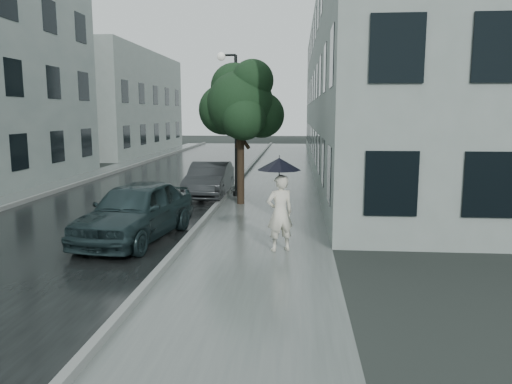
# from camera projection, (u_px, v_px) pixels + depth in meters

# --- Properties ---
(ground) EXTENTS (120.00, 120.00, 0.00)m
(ground) POSITION_uv_depth(u_px,v_px,m) (241.00, 267.00, 10.46)
(ground) COLOR black
(ground) RESTS_ON ground
(sidewalk) EXTENTS (3.50, 60.00, 0.01)m
(sidewalk) POSITION_uv_depth(u_px,v_px,m) (277.00, 185.00, 22.25)
(sidewalk) COLOR slate
(sidewalk) RESTS_ON ground
(kerb_near) EXTENTS (0.15, 60.00, 0.15)m
(kerb_near) POSITION_uv_depth(u_px,v_px,m) (236.00, 183.00, 22.39)
(kerb_near) COLOR slate
(kerb_near) RESTS_ON ground
(asphalt_road) EXTENTS (6.85, 60.00, 0.00)m
(asphalt_road) POSITION_uv_depth(u_px,v_px,m) (160.00, 184.00, 22.69)
(asphalt_road) COLOR black
(asphalt_road) RESTS_ON ground
(kerb_far) EXTENTS (0.15, 60.00, 0.15)m
(kerb_far) POSITION_uv_depth(u_px,v_px,m) (85.00, 181.00, 22.96)
(kerb_far) COLOR slate
(kerb_far) RESTS_ON ground
(sidewalk_far) EXTENTS (1.70, 60.00, 0.01)m
(sidewalk_far) POSITION_uv_depth(u_px,v_px,m) (66.00, 183.00, 23.05)
(sidewalk_far) COLOR #4C5451
(sidewalk_far) RESTS_ON ground
(building_near) EXTENTS (7.02, 36.00, 9.00)m
(building_near) POSITION_uv_depth(u_px,v_px,m) (374.00, 90.00, 28.50)
(building_near) COLOR gray
(building_near) RESTS_ON ground
(building_far_b) EXTENTS (7.02, 18.00, 8.00)m
(building_far_b) POSITION_uv_depth(u_px,v_px,m) (114.00, 103.00, 40.48)
(building_far_b) COLOR gray
(building_far_b) RESTS_ON ground
(pedestrian) EXTENTS (0.77, 0.66, 1.79)m
(pedestrian) POSITION_uv_depth(u_px,v_px,m) (280.00, 213.00, 11.56)
(pedestrian) COLOR silver
(pedestrian) RESTS_ON sidewalk
(umbrella) EXTENTS (1.16, 1.16, 1.30)m
(umbrella) POSITION_uv_depth(u_px,v_px,m) (279.00, 164.00, 11.36)
(umbrella) COLOR black
(umbrella) RESTS_ON ground
(street_tree) EXTENTS (3.03, 2.75, 4.99)m
(street_tree) POSITION_uv_depth(u_px,v_px,m) (241.00, 104.00, 17.26)
(street_tree) COLOR #332619
(street_tree) RESTS_ON ground
(lamp_post) EXTENTS (0.85, 0.34, 5.44)m
(lamp_post) POSITION_uv_depth(u_px,v_px,m) (232.00, 115.00, 18.95)
(lamp_post) COLOR black
(lamp_post) RESTS_ON ground
(car_near) EXTENTS (2.41, 4.60, 1.49)m
(car_near) POSITION_uv_depth(u_px,v_px,m) (136.00, 211.00, 12.62)
(car_near) COLOR #1A2B2D
(car_near) RESTS_ON ground
(car_far) EXTENTS (1.42, 4.02, 1.32)m
(car_far) POSITION_uv_depth(u_px,v_px,m) (210.00, 179.00, 19.15)
(car_far) COLOR #242729
(car_far) RESTS_ON ground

